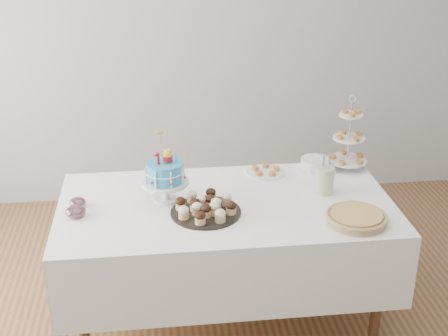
{
  "coord_description": "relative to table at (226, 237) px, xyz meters",
  "views": [
    {
      "loc": [
        -0.39,
        -2.87,
        2.41
      ],
      "look_at": [
        -0.01,
        0.3,
        0.99
      ],
      "focal_mm": 50.0,
      "sensor_mm": 36.0,
      "label": 1
    }
  ],
  "objects": [
    {
      "name": "table",
      "position": [
        0.0,
        0.0,
        0.0
      ],
      "size": [
        1.92,
        1.02,
        0.77
      ],
      "color": "white",
      "rests_on": "floor"
    },
    {
      "name": "tiered_stand",
      "position": [
        0.84,
        0.4,
        0.43
      ],
      "size": [
        0.25,
        0.25,
        0.49
      ],
      "color": "silver",
      "rests_on": "table"
    },
    {
      "name": "pastry_plate",
      "position": [
        0.3,
        0.38,
        0.24
      ],
      "size": [
        0.24,
        0.24,
        0.04
      ],
      "color": "silver",
      "rests_on": "table"
    },
    {
      "name": "cupcake_tray",
      "position": [
        -0.13,
        -0.12,
        0.27
      ],
      "size": [
        0.39,
        0.39,
        0.09
      ],
      "color": "black",
      "rests_on": "table"
    },
    {
      "name": "jam_bowl_b",
      "position": [
        -0.84,
        0.05,
        0.25
      ],
      "size": [
        0.09,
        0.09,
        0.06
      ],
      "color": "silver",
      "rests_on": "table"
    },
    {
      "name": "jam_bowl_a",
      "position": [
        -0.84,
        -0.07,
        0.26
      ],
      "size": [
        0.11,
        0.11,
        0.07
      ],
      "color": "silver",
      "rests_on": "table"
    },
    {
      "name": "utensil_pitcher",
      "position": [
        0.6,
        0.06,
        0.32
      ],
      "size": [
        0.11,
        0.11,
        0.25
      ],
      "rotation": [
        0.0,
        0.0,
        0.37
      ],
      "color": "beige",
      "rests_on": "table"
    },
    {
      "name": "plate_stack",
      "position": [
        0.63,
        0.4,
        0.26
      ],
      "size": [
        0.19,
        0.19,
        0.07
      ],
      "color": "silver",
      "rests_on": "table"
    },
    {
      "name": "birthday_cake",
      "position": [
        -0.34,
        0.06,
        0.34
      ],
      "size": [
        0.27,
        0.27,
        0.42
      ],
      "rotation": [
        0.0,
        0.0,
        0.28
      ],
      "color": "silver",
      "rests_on": "table"
    },
    {
      "name": "walls",
      "position": [
        0.0,
        -0.3,
        0.81
      ],
      "size": [
        5.04,
        4.04,
        2.7
      ],
      "color": "#9DA0A2",
      "rests_on": "floor"
    },
    {
      "name": "pie",
      "position": [
        0.67,
        -0.31,
        0.26
      ],
      "size": [
        0.34,
        0.34,
        0.05
      ],
      "color": "tan",
      "rests_on": "table"
    }
  ]
}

